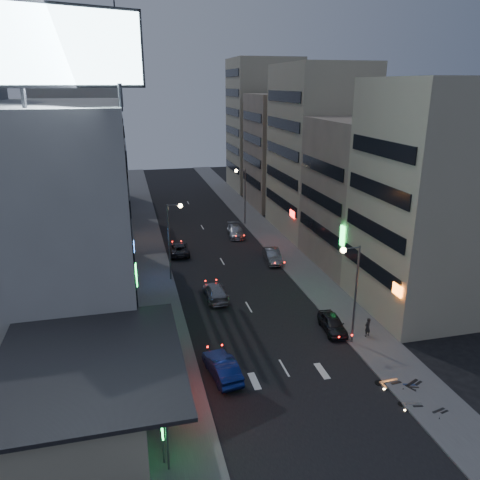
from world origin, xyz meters
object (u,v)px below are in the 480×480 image
object	(u,v)px
parked_car_right_far	(235,231)
scooter_blue	(418,378)
parked_car_right_mid	(272,256)
road_car_silver	(216,292)
scooter_black_a	(444,400)
road_car_blue	(222,367)
scooter_silver_b	(397,370)
person	(368,327)
scooter_silver_a	(421,395)
scooter_black_b	(416,371)
parked_car_left	(179,249)
parked_car_right_near	(332,324)

from	to	relation	value
parked_car_right_far	scooter_blue	size ratio (longest dim) A/B	2.99
parked_car_right_mid	road_car_silver	bearing A→B (deg)	-129.75
scooter_black_a	road_car_blue	bearing A→B (deg)	49.80
scooter_silver_b	person	bearing A→B (deg)	-11.82
road_car_silver	parked_car_right_far	bearing A→B (deg)	-108.80
scooter_blue	scooter_black_a	bearing A→B (deg)	-156.92
road_car_silver	scooter_silver_a	bearing A→B (deg)	118.10
road_car_blue	person	size ratio (longest dim) A/B	2.88
parked_car_right_far	scooter_silver_a	size ratio (longest dim) A/B	2.80
scooter_black_b	road_car_blue	bearing A→B (deg)	49.38
road_car_silver	scooter_blue	world-z (taller)	road_car_silver
parked_car_left	road_car_silver	bearing A→B (deg)	99.98
scooter_black_a	scooter_silver_a	distance (m)	1.37
parked_car_right_mid	scooter_silver_b	xyz separation A→B (m)	(1.48, -23.73, 0.00)
person	scooter_blue	size ratio (longest dim) A/B	0.97
person	parked_car_right_near	bearing A→B (deg)	-57.88
parked_car_right_near	parked_car_left	distance (m)	23.78
parked_car_left	scooter_silver_a	world-z (taller)	parked_car_left
scooter_black_a	scooter_black_b	world-z (taller)	scooter_black_b
parked_car_left	scooter_silver_b	distance (m)	31.10
parked_car_right_near	person	world-z (taller)	person
scooter_black_b	person	bearing A→B (deg)	-20.56
parked_car_right_mid	parked_car_left	size ratio (longest dim) A/B	0.94
parked_car_right_mid	scooter_blue	size ratio (longest dim) A/B	2.76
parked_car_right_near	road_car_blue	xyz separation A→B (m)	(-10.14, -4.03, 0.07)
scooter_black_a	scooter_black_b	distance (m)	3.08
person	scooter_silver_a	bearing A→B (deg)	62.26
scooter_blue	scooter_silver_b	distance (m)	1.38
road_car_blue	scooter_black_a	xyz separation A→B (m)	(12.82, -6.73, -0.13)
person	scooter_black_b	size ratio (longest dim) A/B	0.84
scooter_blue	scooter_black_b	bearing A→B (deg)	-4.75
road_car_silver	person	xyz separation A→B (m)	(10.50, -9.99, 0.21)
road_car_blue	road_car_silver	xyz separation A→B (m)	(1.94, 12.40, -0.05)
scooter_silver_a	scooter_blue	size ratio (longest dim) A/B	1.07
parked_car_right_mid	scooter_black_a	xyz separation A→B (m)	(2.67, -27.16, -0.12)
road_car_blue	scooter_black_b	distance (m)	13.39
scooter_silver_a	road_car_silver	bearing A→B (deg)	38.22
parked_car_right_far	person	xyz separation A→B (m)	(4.22, -28.34, 0.20)
parked_car_right_mid	person	world-z (taller)	person
parked_car_right_far	road_car_silver	xyz separation A→B (m)	(-6.28, -18.35, -0.01)
parked_car_right_far	scooter_silver_a	bearing A→B (deg)	-78.69
parked_car_right_near	scooter_silver_a	size ratio (longest dim) A/B	2.29
parked_car_right_mid	scooter_black_b	world-z (taller)	parked_car_right_mid
person	scooter_black_b	distance (m)	6.08
parked_car_left	road_car_silver	world-z (taller)	road_car_silver
scooter_silver_b	road_car_silver	bearing A→B (deg)	27.93
parked_car_right_near	scooter_black_b	bearing A→B (deg)	-65.55
scooter_black_a	scooter_silver_b	distance (m)	3.63
parked_car_right_far	person	bearing A→B (deg)	-75.63
scooter_black_b	scooter_silver_a	bearing A→B (deg)	127.76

